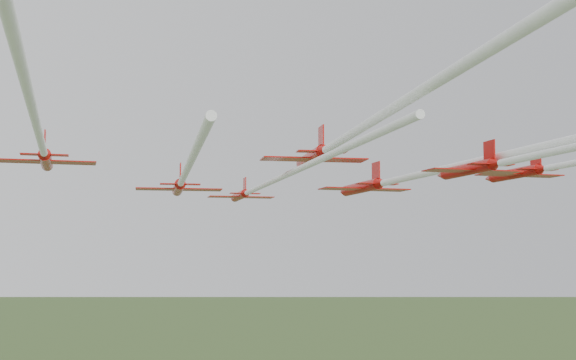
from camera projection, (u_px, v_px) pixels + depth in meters
jet_lead at (268, 183)px, 82.94m from camera, size 26.60×59.18×2.43m
jet_row2_left at (183, 178)px, 71.87m from camera, size 22.82×43.90×2.61m
jet_row2_right at (416, 175)px, 74.88m from camera, size 22.02×55.68×2.94m
jet_row3_left at (39, 133)px, 51.72m from camera, size 22.43×53.84×2.41m
jet_row3_mid at (348, 136)px, 61.20m from camera, size 27.76×53.57×2.93m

